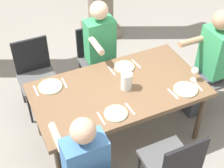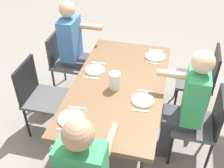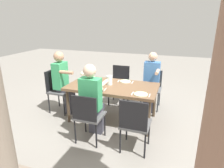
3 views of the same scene
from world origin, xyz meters
TOP-DOWN VIEW (x-y plane):
  - ground_plane at (0.00, 0.00)m, footprint 16.00×16.00m
  - dining_table at (0.00, 0.00)m, footprint 1.75×0.95m
  - chair_west_north at (-0.66, 0.90)m, footprint 0.44×0.44m
  - chair_west_south at (-0.66, -0.89)m, footprint 0.44×0.44m
  - chair_mid_north at (0.12, 0.89)m, footprint 0.44×0.44m
  - chair_mid_south at (0.12, -0.90)m, footprint 0.44×0.44m
  - diner_man_white at (-0.66, -0.72)m, footprint 0.35×0.49m
  - diner_guest_third at (0.12, 0.70)m, footprint 0.35×0.49m
  - plate_0 at (-0.63, 0.31)m, footprint 0.25×0.25m
  - fork_0 at (-0.78, 0.31)m, footprint 0.02×0.17m
  - spoon_0 at (-0.48, 0.31)m, footprint 0.02×0.17m
  - plate_1 at (-0.18, -0.32)m, footprint 0.23×0.23m
  - fork_1 at (-0.33, -0.32)m, footprint 0.02×0.17m
  - spoon_1 at (-0.03, -0.32)m, footprint 0.03×0.17m
  - plate_2 at (0.20, 0.28)m, footprint 0.23×0.23m
  - fork_2 at (0.05, 0.28)m, footprint 0.02×0.17m
  - spoon_2 at (0.35, 0.28)m, footprint 0.03×0.17m
  - plate_3 at (0.61, -0.31)m, footprint 0.25×0.25m
  - wine_glass_3 at (0.77, -0.21)m, footprint 0.08×0.08m
  - fork_3 at (0.46, -0.31)m, footprint 0.03×0.17m
  - spoon_3 at (0.76, -0.31)m, footprint 0.03×0.17m
  - water_pitcher at (0.07, -0.03)m, footprint 0.11×0.11m

SIDE VIEW (x-z plane):
  - ground_plane at x=0.00m, z-range 0.00..0.00m
  - chair_west_south at x=-0.66m, z-range 0.08..0.94m
  - chair_mid_north at x=0.12m, z-range 0.08..0.95m
  - chair_west_north at x=-0.66m, z-range 0.07..0.96m
  - chair_mid_south at x=0.12m, z-range 0.08..0.99m
  - dining_table at x=0.00m, z-range 0.31..1.05m
  - diner_man_white at x=-0.66m, z-range 0.04..1.36m
  - diner_guest_third at x=0.12m, z-range 0.05..1.37m
  - fork_0 at x=-0.78m, z-range 0.74..0.75m
  - spoon_0 at x=-0.48m, z-range 0.74..0.75m
  - fork_1 at x=-0.33m, z-range 0.74..0.75m
  - spoon_1 at x=-0.03m, z-range 0.74..0.75m
  - fork_2 at x=0.05m, z-range 0.74..0.75m
  - spoon_2 at x=0.35m, z-range 0.74..0.75m
  - fork_3 at x=0.46m, z-range 0.74..0.75m
  - spoon_3 at x=0.76m, z-range 0.74..0.75m
  - plate_0 at x=-0.63m, z-range 0.74..0.76m
  - plate_3 at x=0.61m, z-range 0.74..0.76m
  - plate_2 at x=0.20m, z-range 0.74..0.76m
  - plate_1 at x=-0.18m, z-range 0.74..0.76m
  - water_pitcher at x=0.07m, z-range 0.73..0.92m
  - wine_glass_3 at x=0.77m, z-range 0.78..0.94m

